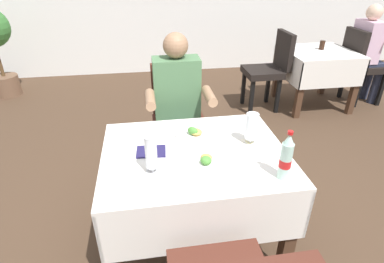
{
  "coord_description": "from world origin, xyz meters",
  "views": [
    {
      "loc": [
        -0.23,
        -1.44,
        1.72
      ],
      "look_at": [
        0.03,
        0.18,
        0.81
      ],
      "focal_mm": 28.88,
      "sensor_mm": 36.0,
      "label": 1
    }
  ],
  "objects_px": {
    "plate_near_camera": "(205,162)",
    "beer_glass_middle": "(151,154)",
    "seated_diner_far": "(178,105)",
    "cola_bottle_primary": "(286,158)",
    "background_dining_table": "(316,65)",
    "plate_far_diner": "(195,133)",
    "chair_far_diner_seat": "(179,116)",
    "background_chair_left": "(270,67)",
    "background_patron": "(368,50)",
    "background_chair_right": "(362,62)",
    "beer_glass_left": "(251,128)",
    "background_table_tumbler": "(322,45)",
    "main_dining_table": "(195,175)",
    "napkin_cutlery_set": "(151,151)"
  },
  "relations": [
    {
      "from": "plate_near_camera",
      "to": "background_patron",
      "type": "xyz_separation_m",
      "value": [
        2.55,
        2.17,
        -0.03
      ]
    },
    {
      "from": "plate_far_diner",
      "to": "chair_far_diner_seat",
      "type": "bearing_deg",
      "value": 93.09
    },
    {
      "from": "background_dining_table",
      "to": "background_table_tumbler",
      "type": "relative_size",
      "value": 7.6
    },
    {
      "from": "plate_far_diner",
      "to": "background_patron",
      "type": "relative_size",
      "value": 0.2
    },
    {
      "from": "main_dining_table",
      "to": "beer_glass_middle",
      "type": "bearing_deg",
      "value": -147.13
    },
    {
      "from": "main_dining_table",
      "to": "napkin_cutlery_set",
      "type": "xyz_separation_m",
      "value": [
        -0.25,
        0.03,
        0.18
      ]
    },
    {
      "from": "napkin_cutlery_set",
      "to": "background_dining_table",
      "type": "bearing_deg",
      "value": 42.73
    },
    {
      "from": "main_dining_table",
      "to": "beer_glass_middle",
      "type": "relative_size",
      "value": 4.95
    },
    {
      "from": "plate_near_camera",
      "to": "background_table_tumbler",
      "type": "xyz_separation_m",
      "value": [
        1.93,
        2.22,
        0.04
      ]
    },
    {
      "from": "main_dining_table",
      "to": "background_patron",
      "type": "bearing_deg",
      "value": 38.19
    },
    {
      "from": "plate_near_camera",
      "to": "cola_bottle_primary",
      "type": "bearing_deg",
      "value": -26.74
    },
    {
      "from": "napkin_cutlery_set",
      "to": "background_patron",
      "type": "relative_size",
      "value": 0.15
    },
    {
      "from": "plate_near_camera",
      "to": "beer_glass_middle",
      "type": "height_order",
      "value": "beer_glass_middle"
    },
    {
      "from": "plate_near_camera",
      "to": "background_table_tumbler",
      "type": "bearing_deg",
      "value": 49.05
    },
    {
      "from": "cola_bottle_primary",
      "to": "background_table_tumbler",
      "type": "bearing_deg",
      "value": 57.12
    },
    {
      "from": "chair_far_diner_seat",
      "to": "background_chair_right",
      "type": "relative_size",
      "value": 1.0
    },
    {
      "from": "cola_bottle_primary",
      "to": "napkin_cutlery_set",
      "type": "bearing_deg",
      "value": 152.09
    },
    {
      "from": "cola_bottle_primary",
      "to": "background_chair_left",
      "type": "height_order",
      "value": "cola_bottle_primary"
    },
    {
      "from": "beer_glass_left",
      "to": "background_table_tumbler",
      "type": "relative_size",
      "value": 1.81
    },
    {
      "from": "main_dining_table",
      "to": "background_dining_table",
      "type": "xyz_separation_m",
      "value": [
        1.92,
        2.04,
        -0.02
      ]
    },
    {
      "from": "background_patron",
      "to": "napkin_cutlery_set",
      "type": "bearing_deg",
      "value": -144.84
    },
    {
      "from": "plate_near_camera",
      "to": "background_chair_left",
      "type": "bearing_deg",
      "value": 60.05
    },
    {
      "from": "background_table_tumbler",
      "to": "background_chair_right",
      "type": "bearing_deg",
      "value": -5.39
    },
    {
      "from": "beer_glass_left",
      "to": "cola_bottle_primary",
      "type": "bearing_deg",
      "value": -81.08
    },
    {
      "from": "chair_far_diner_seat",
      "to": "background_chair_left",
      "type": "bearing_deg",
      "value": 43.27
    },
    {
      "from": "cola_bottle_primary",
      "to": "background_dining_table",
      "type": "xyz_separation_m",
      "value": [
        1.5,
        2.36,
        -0.31
      ]
    },
    {
      "from": "beer_glass_middle",
      "to": "background_dining_table",
      "type": "distance_m",
      "value": 3.11
    },
    {
      "from": "beer_glass_middle",
      "to": "background_table_tumbler",
      "type": "bearing_deg",
      "value": 45.42
    },
    {
      "from": "beer_glass_middle",
      "to": "cola_bottle_primary",
      "type": "xyz_separation_m",
      "value": [
        0.67,
        -0.15,
        0.01
      ]
    },
    {
      "from": "plate_far_diner",
      "to": "background_chair_left",
      "type": "xyz_separation_m",
      "value": [
        1.25,
        1.85,
        -0.19
      ]
    },
    {
      "from": "chair_far_diner_seat",
      "to": "background_table_tumbler",
      "type": "height_order",
      "value": "chair_far_diner_seat"
    },
    {
      "from": "main_dining_table",
      "to": "background_table_tumbler",
      "type": "xyz_separation_m",
      "value": [
        1.97,
        2.09,
        0.23
      ]
    },
    {
      "from": "main_dining_table",
      "to": "background_chair_right",
      "type": "bearing_deg",
      "value": 38.72
    },
    {
      "from": "seated_diner_far",
      "to": "beer_glass_left",
      "type": "bearing_deg",
      "value": -61.18
    },
    {
      "from": "beer_glass_middle",
      "to": "background_chair_left",
      "type": "distance_m",
      "value": 2.7
    },
    {
      "from": "background_patron",
      "to": "beer_glass_left",
      "type": "bearing_deg",
      "value": -138.27
    },
    {
      "from": "cola_bottle_primary",
      "to": "background_dining_table",
      "type": "height_order",
      "value": "cola_bottle_primary"
    },
    {
      "from": "napkin_cutlery_set",
      "to": "background_chair_right",
      "type": "bearing_deg",
      "value": 35.63
    },
    {
      "from": "chair_far_diner_seat",
      "to": "napkin_cutlery_set",
      "type": "bearing_deg",
      "value": -107.83
    },
    {
      "from": "beer_glass_middle",
      "to": "background_table_tumbler",
      "type": "distance_m",
      "value": 3.17
    },
    {
      "from": "plate_near_camera",
      "to": "background_patron",
      "type": "relative_size",
      "value": 0.2
    },
    {
      "from": "chair_far_diner_seat",
      "to": "plate_far_diner",
      "type": "bearing_deg",
      "value": -86.91
    },
    {
      "from": "napkin_cutlery_set",
      "to": "seated_diner_far",
      "type": "bearing_deg",
      "value": 70.76
    },
    {
      "from": "beer_glass_middle",
      "to": "napkin_cutlery_set",
      "type": "relative_size",
      "value": 1.13
    },
    {
      "from": "plate_near_camera",
      "to": "plate_far_diner",
      "type": "xyz_separation_m",
      "value": [
        -0.0,
        0.32,
        0.0
      ]
    },
    {
      "from": "seated_diner_far",
      "to": "beer_glass_middle",
      "type": "relative_size",
      "value": 5.76
    },
    {
      "from": "plate_near_camera",
      "to": "background_dining_table",
      "type": "bearing_deg",
      "value": 49.14
    },
    {
      "from": "seated_diner_far",
      "to": "background_chair_right",
      "type": "height_order",
      "value": "seated_diner_far"
    },
    {
      "from": "background_patron",
      "to": "beer_glass_middle",
      "type": "bearing_deg",
      "value": -142.26
    },
    {
      "from": "chair_far_diner_seat",
      "to": "cola_bottle_primary",
      "type": "distance_m",
      "value": 1.25
    }
  ]
}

